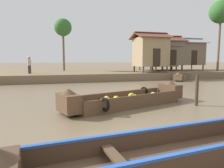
% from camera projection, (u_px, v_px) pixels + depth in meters
% --- Properties ---
extents(ground_plane, '(300.00, 300.00, 0.00)m').
position_uv_depth(ground_plane, '(80.00, 90.00, 13.66)').
color(ground_plane, '#726047').
extents(riverbank_strip, '(160.00, 20.00, 0.71)m').
position_uv_depth(riverbank_strip, '(66.00, 72.00, 27.71)').
color(riverbank_strip, '#756047').
rests_on(riverbank_strip, ground).
extents(banana_boat, '(6.01, 2.93, 0.97)m').
position_uv_depth(banana_boat, '(127.00, 99.00, 8.99)').
color(banana_boat, brown).
rests_on(banana_boat, ground).
extents(viewer_boat, '(6.42, 1.78, 0.77)m').
position_uv_depth(viewer_boat, '(171.00, 152.00, 4.00)').
color(viewer_boat, '#473323').
rests_on(viewer_boat, ground).
extents(fishing_skiff_distant, '(3.42, 3.25, 0.85)m').
position_uv_depth(fishing_skiff_distant, '(182.00, 77.00, 20.72)').
color(fishing_skiff_distant, brown).
rests_on(fishing_skiff_distant, ground).
extents(stilt_house_left, '(3.75, 3.30, 4.16)m').
position_uv_depth(stilt_house_left, '(150.00, 51.00, 22.14)').
color(stilt_house_left, '#4C3826').
rests_on(stilt_house_left, riverbank_strip).
extents(stilt_house_mid_left, '(4.47, 4.09, 3.88)m').
position_uv_depth(stilt_house_mid_left, '(158.00, 55.00, 26.06)').
color(stilt_house_mid_left, '#4C3826').
rests_on(stilt_house_mid_left, riverbank_strip).
extents(stilt_house_mid_right, '(3.75, 3.34, 4.27)m').
position_uv_depth(stilt_house_mid_right, '(167.00, 52.00, 25.97)').
color(stilt_house_mid_right, '#4C3826').
rests_on(stilt_house_mid_right, riverbank_strip).
extents(stilt_house_right, '(4.15, 3.16, 4.07)m').
position_uv_depth(stilt_house_right, '(188.00, 53.00, 26.90)').
color(stilt_house_right, '#4C3826').
rests_on(stilt_house_right, riverbank_strip).
extents(palm_tree_near, '(2.55, 2.55, 7.95)m').
position_uv_depth(palm_tree_near, '(221.00, 13.00, 23.62)').
color(palm_tree_near, brown).
rests_on(palm_tree_near, riverbank_strip).
extents(palm_tree_mid, '(2.01, 2.01, 6.05)m').
position_uv_depth(palm_tree_mid, '(63.00, 28.00, 24.31)').
color(palm_tree_mid, brown).
rests_on(palm_tree_mid, riverbank_strip).
extents(vendor_person, '(0.44, 0.44, 1.66)m').
position_uv_depth(vendor_person, '(29.00, 64.00, 19.67)').
color(vendor_person, '#332D28').
rests_on(vendor_person, riverbank_strip).
extents(mooring_post, '(0.14, 0.14, 1.34)m').
position_uv_depth(mooring_post, '(197.00, 90.00, 9.06)').
color(mooring_post, '#423323').
rests_on(mooring_post, ground).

